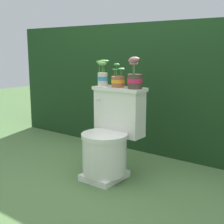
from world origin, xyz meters
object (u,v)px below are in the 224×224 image
object	(u,v)px
potted_plant_midleft	(118,80)
toilet	(110,139)
potted_plant_left	(103,74)
potted_plant_middle	(135,77)

from	to	relation	value
potted_plant_midleft	toilet	bearing A→B (deg)	-87.05
toilet	potted_plant_left	size ratio (longest dim) A/B	3.35
potted_plant_left	potted_plant_midleft	xyz separation A→B (m)	(0.18, -0.01, -0.04)
potted_plant_left	potted_plant_middle	distance (m)	0.35
potted_plant_midleft	potted_plant_middle	bearing A→B (deg)	-3.80
toilet	potted_plant_middle	xyz separation A→B (m)	(0.17, 0.11, 0.52)
toilet	potted_plant_left	distance (m)	0.57
potted_plant_left	potted_plant_midleft	bearing A→B (deg)	-3.31
potted_plant_left	potted_plant_midleft	distance (m)	0.18
potted_plant_left	potted_plant_middle	bearing A→B (deg)	-3.55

